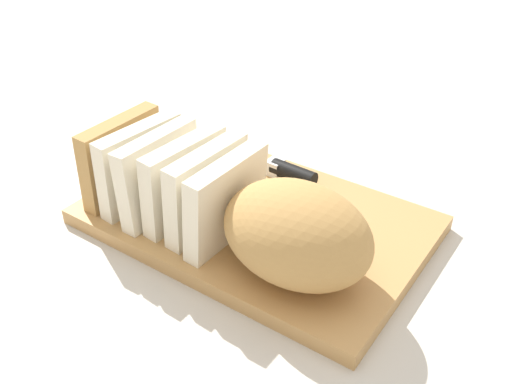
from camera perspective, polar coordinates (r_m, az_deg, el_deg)
ground_plane at (r=0.68m, az=0.00°, el=-3.39°), size 3.00×3.00×0.00m
cutting_board at (r=0.68m, az=0.00°, el=-2.77°), size 0.39×0.26×0.02m
bread_loaf at (r=0.60m, az=-1.84°, el=-1.50°), size 0.34×0.14×0.10m
bread_knife at (r=0.74m, az=1.56°, el=2.52°), size 0.26×0.04×0.02m
crumb_near_knife at (r=0.70m, az=0.03°, el=-0.17°), size 0.01×0.01×0.01m
crumb_near_loaf at (r=0.64m, az=1.41°, el=-3.82°), size 0.01×0.01×0.01m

